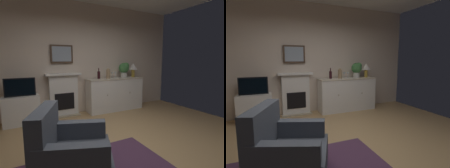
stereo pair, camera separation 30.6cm
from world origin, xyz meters
TOP-DOWN VIEW (x-y plane):
  - ground_plane at (0.00, 0.00)m, footprint 6.00×4.88m
  - wall_rear at (0.00, 2.41)m, footprint 6.00×0.06m
  - fireplace_unit at (-0.44, 2.28)m, footprint 0.87×0.30m
  - framed_picture at (-0.44, 2.33)m, footprint 0.55×0.04m
  - sideboard_cabinet at (0.97, 2.11)m, footprint 1.65×0.49m
  - table_lamp at (1.58, 2.11)m, footprint 0.26×0.26m
  - wine_bottle at (0.49, 2.14)m, footprint 0.08×0.08m
  - wine_glass_left at (0.89, 2.12)m, footprint 0.07×0.07m
  - wine_glass_center at (1.00, 2.13)m, footprint 0.07×0.07m
  - vase_decorative at (0.73, 2.06)m, footprint 0.11×0.11m
  - tv_cabinet at (-1.41, 2.12)m, footprint 0.75×0.42m
  - tv_set at (-1.41, 2.10)m, footprint 0.62×0.07m
  - potted_plant_small at (1.30, 2.15)m, footprint 0.30×0.30m
  - armchair at (-0.96, -0.28)m, footprint 1.03×1.00m

SIDE VIEW (x-z plane):
  - ground_plane at x=0.00m, z-range -0.10..0.00m
  - tv_cabinet at x=-1.41m, z-range 0.00..0.64m
  - armchair at x=-0.96m, z-range -0.08..0.84m
  - sideboard_cabinet at x=0.97m, z-range 0.00..0.93m
  - fireplace_unit at x=-0.44m, z-range 0.00..1.10m
  - tv_set at x=-1.41m, z-range 0.64..1.04m
  - wine_bottle at x=0.49m, z-range 0.89..1.18m
  - wine_glass_left at x=0.89m, z-range 0.96..1.13m
  - wine_glass_center at x=1.00m, z-range 0.96..1.13m
  - vase_decorative at x=0.73m, z-range 0.92..1.20m
  - potted_plant_small at x=1.30m, z-range 0.97..1.40m
  - table_lamp at x=1.58m, z-range 1.00..1.40m
  - wall_rear at x=0.00m, z-range 0.00..2.91m
  - framed_picture at x=-0.44m, z-range 1.35..1.80m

